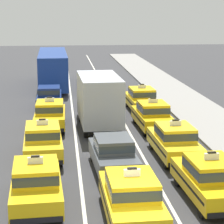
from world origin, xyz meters
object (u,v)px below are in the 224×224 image
object	(u,v)px
sedan_center_second	(113,153)
box_truck_center_third	(98,98)
taxi_left_nearest	(36,183)
taxi_left_third	(50,114)
taxi_center_nearest	(131,197)
taxi_right_fourth	(141,99)
taxi_right_nearest	(210,178)
sedan_left_fourth	(49,96)
taxi_left_second	(43,140)
taxi_right_second	(174,141)
taxi_right_third	(152,115)
bus_left_fifth	(53,67)

from	to	relation	value
sedan_center_second	box_truck_center_third	bearing A→B (deg)	90.38
taxi_left_nearest	taxi_left_third	bearing A→B (deg)	88.75
taxi_left_third	sedan_center_second	distance (m)	8.58
taxi_center_nearest	box_truck_center_third	xyz separation A→B (m)	(-0.11, 13.18, 0.90)
sedan_center_second	taxi_right_fourth	bearing A→B (deg)	74.63
taxi_left_nearest	taxi_left_third	xyz separation A→B (m)	(0.25, 11.47, 0.00)
taxi_left_nearest	taxi_center_nearest	xyz separation A→B (m)	(3.29, -1.65, 0.00)
taxi_right_fourth	taxi_right_nearest	bearing A→B (deg)	-90.42
box_truck_center_third	taxi_right_nearest	distance (m)	12.25
sedan_left_fourth	taxi_center_nearest	xyz separation A→B (m)	(3.23, -19.14, 0.03)
taxi_left_second	sedan_left_fourth	bearing A→B (deg)	89.87
taxi_right_nearest	taxi_right_fourth	bearing A→B (deg)	89.58
taxi_right_second	taxi_right_third	world-z (taller)	same
taxi_right_third	taxi_right_fourth	bearing A→B (deg)	87.56
bus_left_fifth	box_truck_center_third	bearing A→B (deg)	-79.09
taxi_right_second	taxi_left_third	bearing A→B (deg)	133.19
sedan_center_second	sedan_left_fourth	bearing A→B (deg)	102.71
taxi_center_nearest	taxi_right_fourth	size ratio (longest dim) A/B	1.00
taxi_left_nearest	taxi_right_fourth	xyz separation A→B (m)	(6.61, 15.72, 0.00)
taxi_center_nearest	taxi_right_second	world-z (taller)	same
taxi_right_second	taxi_right_fourth	xyz separation A→B (m)	(0.22, 10.78, 0.00)
taxi_right_second	taxi_right_third	xyz separation A→B (m)	(0.00, 5.60, 0.00)
sedan_left_fourth	taxi_right_nearest	distance (m)	18.85
sedan_left_fourth	taxi_right_second	xyz separation A→B (m)	(6.33, -12.55, 0.03)
bus_left_fifth	taxi_right_third	xyz separation A→B (m)	(6.20, -16.48, -0.94)
bus_left_fifth	box_truck_center_third	world-z (taller)	box_truck_center_third
sedan_center_second	taxi_right_fourth	size ratio (longest dim) A/B	0.95
box_truck_center_third	taxi_center_nearest	bearing A→B (deg)	-89.51
taxi_left_third	box_truck_center_third	size ratio (longest dim) A/B	0.65
taxi_center_nearest	taxi_right_second	bearing A→B (deg)	64.82
sedan_left_fourth	taxi_right_third	distance (m)	9.40
taxi_center_nearest	taxi_right_second	distance (m)	7.28
taxi_center_nearest	taxi_right_nearest	bearing A→B (deg)	23.95
taxi_left_second	taxi_right_nearest	size ratio (longest dim) A/B	1.00
taxi_left_nearest	taxi_center_nearest	size ratio (longest dim) A/B	1.01
taxi_right_second	box_truck_center_third	bearing A→B (deg)	115.95
taxi_left_third	taxi_right_third	distance (m)	6.21
taxi_left_nearest	bus_left_fifth	xyz separation A→B (m)	(0.19, 27.02, 0.94)
taxi_left_second	sedan_left_fourth	world-z (taller)	taxi_left_second
taxi_right_nearest	taxi_right_third	size ratio (longest dim) A/B	1.00
taxi_center_nearest	box_truck_center_third	distance (m)	13.21
taxi_right_nearest	taxi_right_third	bearing A→B (deg)	90.55
taxi_right_fourth	sedan_center_second	bearing A→B (deg)	-105.37
sedan_center_second	taxi_center_nearest	bearing A→B (deg)	-89.33
sedan_left_fourth	bus_left_fifth	distance (m)	9.58
bus_left_fifth	taxi_right_third	world-z (taller)	bus_left_fifth
taxi_left_third	bus_left_fifth	world-z (taller)	bus_left_fifth
bus_left_fifth	box_truck_center_third	xyz separation A→B (m)	(2.99, -15.49, -0.04)
taxi_center_nearest	taxi_right_third	size ratio (longest dim) A/B	1.00
taxi_left_nearest	sedan_left_fourth	size ratio (longest dim) A/B	1.08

